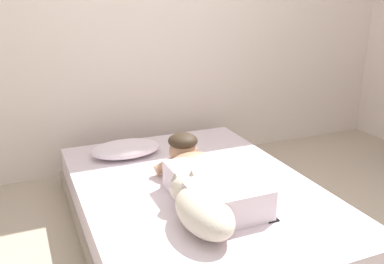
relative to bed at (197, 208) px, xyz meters
The scene contains 8 objects.
ground_plane 0.46m from the bed, 67.99° to the right, with size 13.32×13.32×0.00m, color tan.
back_wall 1.68m from the bed, 82.63° to the left, with size 4.66×0.12×2.50m.
bed is the anchor object (origin of this frame).
pillow 0.76m from the bed, 112.70° to the left, with size 0.52×0.32×0.11m, color silver.
person_lying 0.29m from the bed, 86.58° to the right, with size 0.43×0.92×0.27m.
dog 0.55m from the bed, 111.01° to the right, with size 0.26×0.57×0.21m.
coffee_cup 0.56m from the bed, 73.73° to the left, with size 0.12×0.09×0.07m.
cell_phone 0.57m from the bed, 68.01° to the right, with size 0.07×0.14×0.01m, color black.
Camera 1 is at (-1.15, -1.84, 1.51)m, focal length 39.87 mm.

